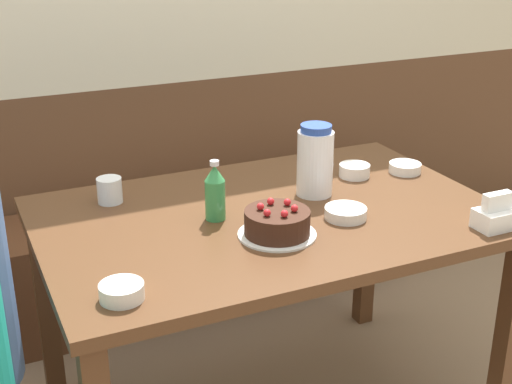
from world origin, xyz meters
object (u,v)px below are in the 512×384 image
(bench_seat, at_px, (182,254))
(napkin_holder, at_px, (495,215))
(bowl_sauce_shallow, at_px, (346,213))
(glass_water_tall, at_px, (110,190))
(soju_bottle, at_px, (215,192))
(bowl_soup_white, at_px, (355,170))
(water_pitcher, at_px, (315,161))
(bowl_side_dish, at_px, (122,292))
(birthday_cake, at_px, (277,223))
(bowl_rice_small, at_px, (405,168))

(bench_seat, distance_m, napkin_holder, 1.41)
(bowl_sauce_shallow, bearing_deg, napkin_holder, -34.36)
(glass_water_tall, bearing_deg, soju_bottle, -45.49)
(napkin_holder, xyz_separation_m, bowl_soup_white, (-0.13, 0.51, -0.02))
(napkin_holder, height_order, bowl_sauce_shallow, napkin_holder)
(napkin_holder, bearing_deg, bench_seat, 113.70)
(napkin_holder, bearing_deg, soju_bottle, 150.58)
(bench_seat, distance_m, water_pitcher, 1.00)
(bowl_sauce_shallow, bearing_deg, bowl_soup_white, 53.83)
(water_pitcher, bearing_deg, bowl_sauce_shallow, -92.25)
(bowl_soup_white, bearing_deg, soju_bottle, -166.69)
(bowl_side_dish, bearing_deg, bowl_sauce_shallow, 14.29)
(birthday_cake, distance_m, water_pitcher, 0.33)
(napkin_holder, bearing_deg, bowl_soup_white, 104.69)
(bowl_soup_white, relative_size, glass_water_tall, 1.31)
(glass_water_tall, bearing_deg, bowl_soup_white, -8.55)
(birthday_cake, height_order, bowl_sauce_shallow, birthday_cake)
(water_pitcher, relative_size, bowl_side_dish, 2.17)
(birthday_cake, bearing_deg, soju_bottle, 122.47)
(birthday_cake, xyz_separation_m, bowl_soup_white, (0.43, 0.30, -0.02))
(bowl_soup_white, bearing_deg, bench_seat, 119.80)
(bowl_sauce_shallow, bearing_deg, bench_seat, 100.80)
(bowl_soup_white, height_order, glass_water_tall, glass_water_tall)
(bowl_soup_white, relative_size, bowl_rice_small, 0.95)
(bowl_soup_white, height_order, bowl_sauce_shallow, bowl_soup_white)
(bowl_soup_white, xyz_separation_m, bowl_side_dish, (-0.90, -0.46, -0.00))
(bowl_soup_white, bearing_deg, bowl_side_dish, -153.13)
(water_pitcher, bearing_deg, birthday_cake, -137.00)
(bench_seat, distance_m, bowl_side_dish, 1.36)
(birthday_cake, height_order, napkin_holder, napkin_holder)
(birthday_cake, distance_m, napkin_holder, 0.61)
(water_pitcher, distance_m, bowl_side_dish, 0.81)
(bowl_sauce_shallow, height_order, glass_water_tall, glass_water_tall)
(bench_seat, bearing_deg, bowl_side_dish, -114.52)
(water_pitcher, bearing_deg, napkin_holder, -52.47)
(soju_bottle, distance_m, bowl_side_dish, 0.49)
(bench_seat, xyz_separation_m, bowl_sauce_shallow, (0.18, -0.96, 0.53))
(bench_seat, relative_size, bowl_rice_small, 18.53)
(bench_seat, relative_size, napkin_holder, 17.99)
(napkin_holder, bearing_deg, bowl_sauce_shallow, 145.64)
(soju_bottle, xyz_separation_m, bowl_soup_white, (0.54, 0.13, -0.06))
(birthday_cake, bearing_deg, bowl_sauce_shallow, 5.54)
(bench_seat, bearing_deg, bowl_sauce_shallow, -79.20)
(bowl_soup_white, xyz_separation_m, bowl_sauce_shallow, (-0.20, -0.28, -0.00))
(bowl_rice_small, bearing_deg, napkin_holder, -94.93)
(bowl_rice_small, xyz_separation_m, bowl_side_dish, (-1.08, -0.42, 0.00))
(birthday_cake, relative_size, soju_bottle, 1.22)
(bench_seat, relative_size, bowl_sauce_shallow, 16.33)
(bench_seat, height_order, bowl_rice_small, bowl_rice_small)
(bowl_sauce_shallow, distance_m, glass_water_tall, 0.71)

